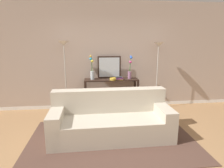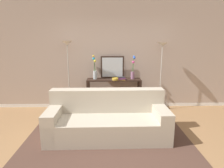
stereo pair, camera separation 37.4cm
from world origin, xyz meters
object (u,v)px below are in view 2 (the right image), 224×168
floor_lamp_right (162,58)px  vase_tall_flowers (95,71)px  couch (108,121)px  fruit_bowl (115,79)px  book_row_under_console (99,108)px  wall_mirror (112,67)px  floor_lamp_left (68,57)px  vase_short_flowers (133,71)px  console_table (114,89)px  book_stack (122,78)px

floor_lamp_right → vase_tall_flowers: (-1.71, 0.06, -0.34)m
couch → fruit_bowl: fruit_bowl is taller
book_row_under_console → wall_mirror: bearing=24.3°
floor_lamp_left → vase_short_flowers: (1.65, 0.06, -0.36)m
fruit_bowl → book_row_under_console: bearing=163.6°
floor_lamp_left → book_row_under_console: floor_lamp_left is taller
console_table → vase_tall_flowers: 0.68m
floor_lamp_right → fruit_bowl: floor_lamp_right is taller
couch → vase_tall_flowers: 1.67m
floor_lamp_left → vase_short_flowers: floor_lamp_left is taller
floor_lamp_left → book_stack: (1.35, -0.06, -0.55)m
book_row_under_console → couch: bearing=-81.0°
console_table → book_stack: bearing=-29.0°
couch → wall_mirror: wall_mirror is taller
couch → book_row_under_console: couch is taller
console_table → book_row_under_console: console_table is taller
floor_lamp_right → vase_short_flowers: (-0.72, 0.06, -0.34)m
vase_tall_flowers → floor_lamp_right: bearing=-2.0°
console_table → book_row_under_console: (-0.40, -0.00, -0.53)m
couch → floor_lamp_right: size_ratio=1.26×
console_table → fruit_bowl: 0.31m
floor_lamp_right → wall_mirror: 1.29m
console_table → vase_short_flowers: (0.49, 0.01, 0.48)m
couch → wall_mirror: 1.81m
floor_lamp_left → book_stack: bearing=-2.5°
console_table → vase_short_flowers: vase_short_flowers is taller
floor_lamp_left → book_stack: size_ratio=8.42×
wall_mirror → book_stack: bearing=-49.6°
floor_lamp_left → floor_lamp_right: (2.37, -0.00, -0.02)m
wall_mirror → fruit_bowl: (0.06, -0.29, -0.26)m
floor_lamp_left → book_row_under_console: (0.76, 0.05, -1.37)m
vase_tall_flowers → book_row_under_console: vase_tall_flowers is taller
console_table → floor_lamp_left: size_ratio=0.77×
console_table → floor_lamp_right: 1.46m
floor_lamp_right → vase_short_flowers: floor_lamp_right is taller
vase_tall_flowers → console_table: bearing=-1.2°
vase_tall_flowers → vase_short_flowers: 0.99m
book_stack → book_row_under_console: 1.02m
fruit_bowl → book_stack: size_ratio=0.75×
console_table → couch: bearing=-96.6°
console_table → vase_tall_flowers: bearing=178.8°
wall_mirror → book_stack: wall_mirror is taller
couch → floor_lamp_right: bearing=45.3°
floor_lamp_right → wall_mirror: (-1.25, 0.21, -0.27)m
floor_lamp_left → floor_lamp_right: 2.37m
couch → floor_lamp_left: bearing=125.4°
vase_tall_flowers → book_stack: (0.69, -0.12, -0.18)m
vase_tall_flowers → vase_short_flowers: vase_tall_flowers is taller
vase_short_flowers → fruit_bowl: 0.52m
vase_short_flowers → book_row_under_console: (-0.89, -0.01, -1.01)m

